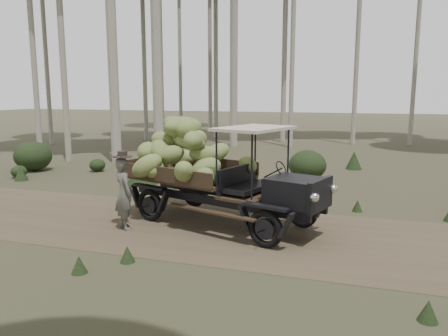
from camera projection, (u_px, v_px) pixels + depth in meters
The scene contains 5 objects.
ground at pixel (316, 240), 8.90m from camera, with size 120.00×120.00×0.00m, color #473D2B.
dirt_track at pixel (316, 240), 8.90m from camera, with size 70.00×4.00×0.01m, color brown.
banana_truck at pixel (200, 162), 9.96m from camera, with size 5.14×3.07×2.52m.
farmer at pixel (124, 193), 9.49m from camera, with size 0.69×0.66×1.73m.
undergrowth at pixel (350, 212), 9.09m from camera, with size 23.68×19.20×1.27m.
Camera 1 is at (0.80, -8.69, 2.96)m, focal length 35.00 mm.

